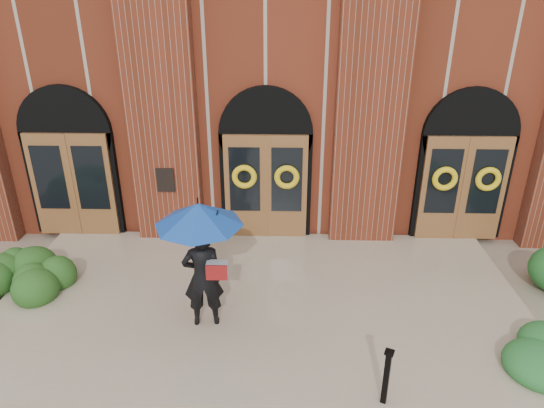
{
  "coord_description": "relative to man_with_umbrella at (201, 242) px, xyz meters",
  "views": [
    {
      "loc": [
        0.42,
        -7.6,
        5.68
      ],
      "look_at": [
        0.19,
        1.0,
        1.76
      ],
      "focal_mm": 32.0,
      "sensor_mm": 36.0,
      "label": 1
    }
  ],
  "objects": [
    {
      "name": "ground",
      "position": [
        0.95,
        0.61,
        -1.78
      ],
      "size": [
        90.0,
        90.0,
        0.0
      ],
      "primitive_type": "plane",
      "color": "gray",
      "rests_on": "ground"
    },
    {
      "name": "landing",
      "position": [
        0.95,
        0.76,
        -1.71
      ],
      "size": [
        10.0,
        5.3,
        0.15
      ],
      "primitive_type": "cube",
      "color": "tan",
      "rests_on": "ground"
    },
    {
      "name": "church_building",
      "position": [
        0.95,
        9.39,
        1.72
      ],
      "size": [
        16.2,
        12.53,
        7.0
      ],
      "color": "maroon",
      "rests_on": "ground"
    },
    {
      "name": "man_with_umbrella",
      "position": [
        0.0,
        0.0,
        0.0
      ],
      "size": [
        1.66,
        1.66,
        2.33
      ],
      "rotation": [
        0.0,
        0.0,
        3.29
      ],
      "color": "black",
      "rests_on": "landing"
    },
    {
      "name": "metal_post",
      "position": [
        2.84,
        -1.74,
        -1.15
      ],
      "size": [
        0.17,
        0.17,
        0.93
      ],
      "rotation": [
        0.0,
        0.0,
        -0.41
      ],
      "color": "black",
      "rests_on": "landing"
    },
    {
      "name": "hedge_wall_left",
      "position": [
        -4.25,
        1.11,
        -1.43
      ],
      "size": [
        2.72,
        1.09,
        0.7
      ],
      "primitive_type": "ellipsoid",
      "color": "#224818",
      "rests_on": "ground"
    }
  ]
}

